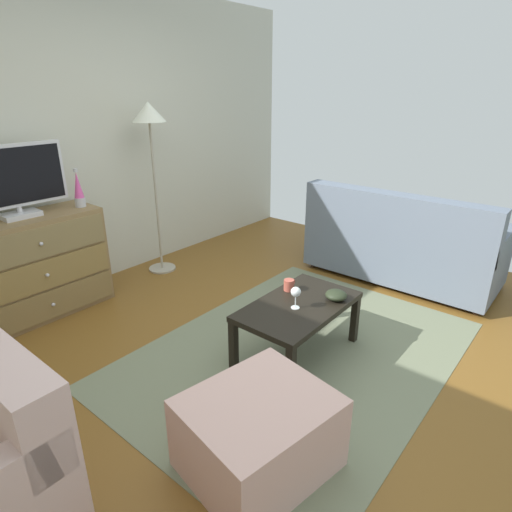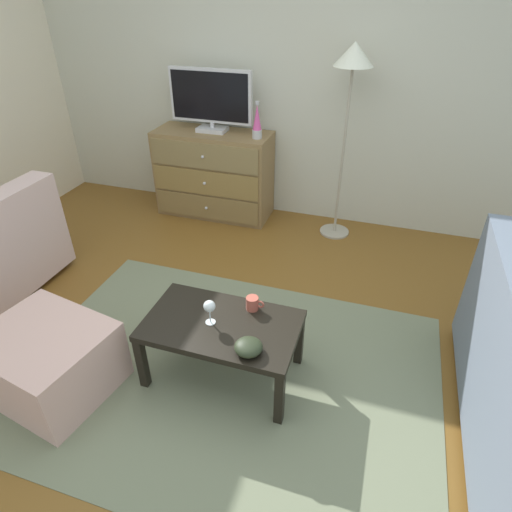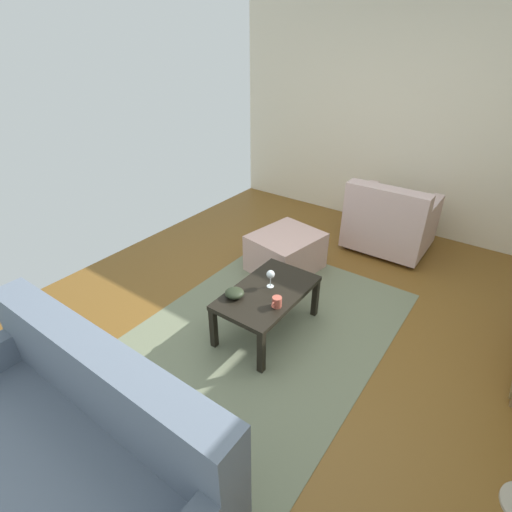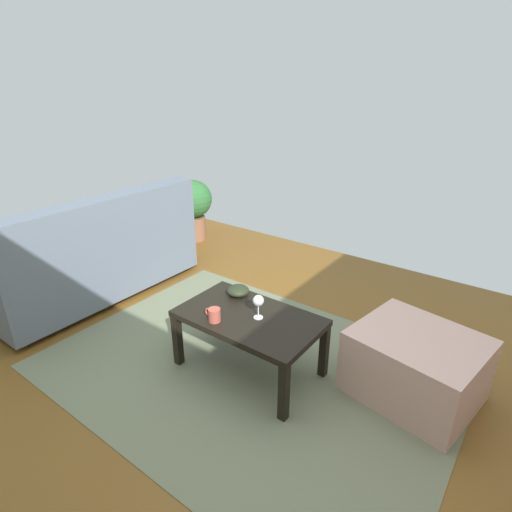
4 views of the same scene
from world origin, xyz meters
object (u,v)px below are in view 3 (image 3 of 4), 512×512
coffee_table (267,296)px  armchair (389,222)px  mug (277,302)px  wine_glass (271,275)px  bowl_decorative (235,293)px  couch_large (73,455)px  ottoman (286,252)px

coffee_table → armchair: bearing=171.1°
mug → wine_glass: bearing=-135.7°
coffee_table → bowl_decorative: (0.22, -0.17, 0.09)m
armchair → couch_large: bearing=-5.4°
wine_glass → mug: size_ratio=1.38×
bowl_decorative → mug: bearing=104.5°
coffee_table → mug: bearing=52.8°
bowl_decorative → wine_glass: bearing=151.7°
mug → ottoman: size_ratio=0.16×
couch_large → ottoman: couch_large is taller
wine_glass → bowl_decorative: 0.33m
mug → ottoman: bearing=-151.5°
wine_glass → ottoman: size_ratio=0.22×
couch_large → wine_glass: bearing=179.2°
coffee_table → mug: 0.24m
couch_large → ottoman: size_ratio=2.57×
coffee_table → couch_large: 1.74m
ottoman → mug: bearing=28.5°
coffee_table → wine_glass: size_ratio=5.76×
mug → bowl_decorative: mug is taller
armchair → wine_glass: bearing=-9.6°
couch_large → ottoman: (-2.69, -0.37, -0.15)m
coffee_table → bowl_decorative: 0.29m
mug → armchair: size_ratio=0.13×
coffee_table → bowl_decorative: bowl_decorative is taller
couch_large → ottoman: 2.71m
coffee_table → bowl_decorative: size_ratio=5.88×
wine_glass → ottoman: (-0.88, -0.39, -0.32)m
coffee_table → wine_glass: (-0.06, -0.01, 0.17)m
wine_glass → couch_large: bearing=-0.8°
ottoman → bowl_decorative: bearing=11.5°
wine_glass → ottoman: bearing=-156.0°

